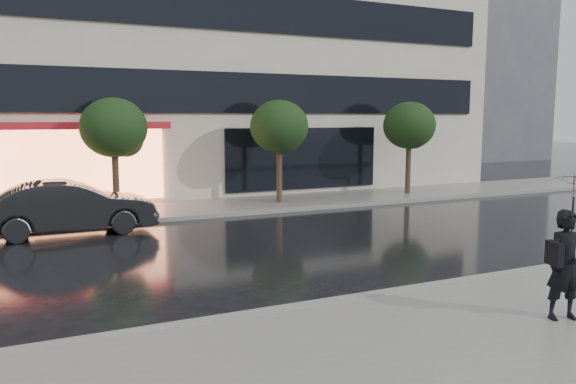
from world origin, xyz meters
TOP-DOWN VIEW (x-y plane):
  - ground at (0.00, 0.00)m, footprint 120.00×120.00m
  - sidewalk_near at (0.00, -3.25)m, footprint 60.00×4.50m
  - sidewalk_far at (0.00, 10.25)m, footprint 60.00×3.50m
  - curb_near at (0.00, -1.00)m, footprint 60.00×0.25m
  - curb_far at (0.00, 8.50)m, footprint 60.00×0.25m
  - bg_building_right at (26.00, 28.00)m, footprint 12.00×12.00m
  - tree_mid_west at (-2.94, 10.03)m, footprint 2.20×2.20m
  - tree_mid_east at (3.06, 10.03)m, footprint 2.20×2.20m
  - tree_far_east at (9.06, 10.03)m, footprint 2.20×2.20m
  - parked_car at (-4.61, 7.62)m, footprint 4.74×1.73m
  - pedestrian_with_umbrella at (2.05, -3.36)m, footprint 1.00×1.02m

SIDE VIEW (x-z plane):
  - ground at x=0.00m, z-range 0.00..0.00m
  - sidewalk_near at x=0.00m, z-range 0.00..0.12m
  - sidewalk_far at x=0.00m, z-range 0.00..0.12m
  - curb_near at x=0.00m, z-range 0.00..0.14m
  - curb_far at x=0.00m, z-range 0.00..0.14m
  - parked_car at x=-4.61m, z-range 0.00..1.55m
  - pedestrian_with_umbrella at x=2.05m, z-range 0.38..2.73m
  - tree_mid_west at x=-2.94m, z-range 0.93..4.92m
  - tree_mid_east at x=3.06m, z-range 0.93..4.92m
  - tree_far_east at x=9.06m, z-range 0.93..4.92m
  - bg_building_right at x=26.00m, z-range 0.00..16.00m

